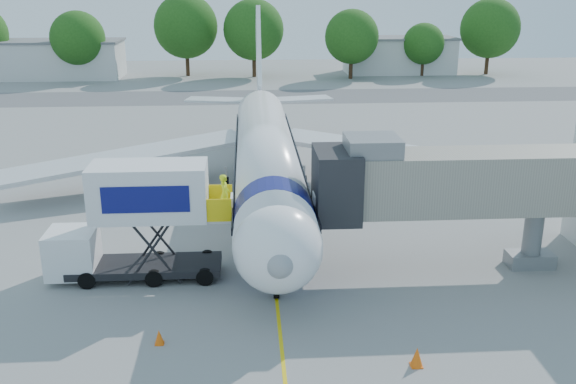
{
  "coord_description": "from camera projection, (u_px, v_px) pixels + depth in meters",
  "views": [
    {
      "loc": [
        -1.15,
        -34.81,
        13.26
      ],
      "look_at": [
        0.85,
        -4.38,
        3.2
      ],
      "focal_mm": 40.0,
      "sensor_mm": 36.0,
      "label": 1
    }
  ],
  "objects": [
    {
      "name": "safety_cone_a",
      "position": [
        417.0,
        357.0,
        23.1
      ],
      "size": [
        0.47,
        0.47,
        0.75
      ],
      "color": "#F25D0C",
      "rests_on": "ground"
    },
    {
      "name": "outbuilding_right",
      "position": [
        399.0,
        55.0,
        96.5
      ],
      "size": [
        16.4,
        7.4,
        5.3
      ],
      "color": "silver",
      "rests_on": "ground"
    },
    {
      "name": "tree_e",
      "position": [
        352.0,
        37.0,
        89.57
      ],
      "size": [
        7.55,
        7.55,
        9.63
      ],
      "color": "#382314",
      "rests_on": "ground"
    },
    {
      "name": "tree_f",
      "position": [
        424.0,
        44.0,
        92.9
      ],
      "size": [
        5.94,
        5.94,
        7.57
      ],
      "color": "#382314",
      "rests_on": "ground"
    },
    {
      "name": "guidance_line",
      "position": [
        268.0,
        221.0,
        37.21
      ],
      "size": [
        0.15,
        70.0,
        0.01
      ],
      "primitive_type": "cube",
      "color": "yellow",
      "rests_on": "ground"
    },
    {
      "name": "outbuilding_left",
      "position": [
        57.0,
        59.0,
        91.49
      ],
      "size": [
        18.4,
        8.4,
        5.3
      ],
      "color": "silver",
      "rests_on": "ground"
    },
    {
      "name": "tree_g",
      "position": [
        490.0,
        28.0,
        93.66
      ],
      "size": [
        8.62,
        8.62,
        10.98
      ],
      "color": "#382314",
      "rests_on": "ground"
    },
    {
      "name": "tree_c",
      "position": [
        186.0,
        26.0,
        91.9
      ],
      "size": [
        9.12,
        9.12,
        11.63
      ],
      "color": "#382314",
      "rests_on": "ground"
    },
    {
      "name": "taxiway_strip",
      "position": [
        256.0,
        97.0,
        77.01
      ],
      "size": [
        120.0,
        10.0,
        0.01
      ],
      "primitive_type": "cube",
      "color": "#59595B",
      "rests_on": "ground"
    },
    {
      "name": "tree_b",
      "position": [
        78.0,
        38.0,
        88.11
      ],
      "size": [
        7.43,
        7.43,
        9.48
      ],
      "color": "#382314",
      "rests_on": "ground"
    },
    {
      "name": "jet_bridge",
      "position": [
        445.0,
        183.0,
        29.72
      ],
      "size": [
        13.9,
        3.2,
        6.6
      ],
      "color": "gray",
      "rests_on": "ground"
    },
    {
      "name": "safety_cone_b",
      "position": [
        159.0,
        337.0,
        24.54
      ],
      "size": [
        0.38,
        0.38,
        0.6
      ],
      "color": "#F25D0C",
      "rests_on": "ground"
    },
    {
      "name": "aircraft",
      "position": [
        266.0,
        154.0,
        40.2
      ],
      "size": [
        34.17,
        37.73,
        11.35
      ],
      "color": "white",
      "rests_on": "ground"
    },
    {
      "name": "ground",
      "position": [
        268.0,
        221.0,
        37.22
      ],
      "size": [
        160.0,
        160.0,
        0.0
      ],
      "primitive_type": "plane",
      "color": "gray",
      "rests_on": "ground"
    },
    {
      "name": "tree_d",
      "position": [
        254.0,
        30.0,
        91.09
      ],
      "size": [
        8.6,
        8.6,
        10.96
      ],
      "color": "#382314",
      "rests_on": "ground"
    },
    {
      "name": "catering_hiloader",
      "position": [
        137.0,
        222.0,
        29.32
      ],
      "size": [
        8.5,
        2.44,
        5.5
      ],
      "color": "black",
      "rests_on": "ground"
    }
  ]
}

